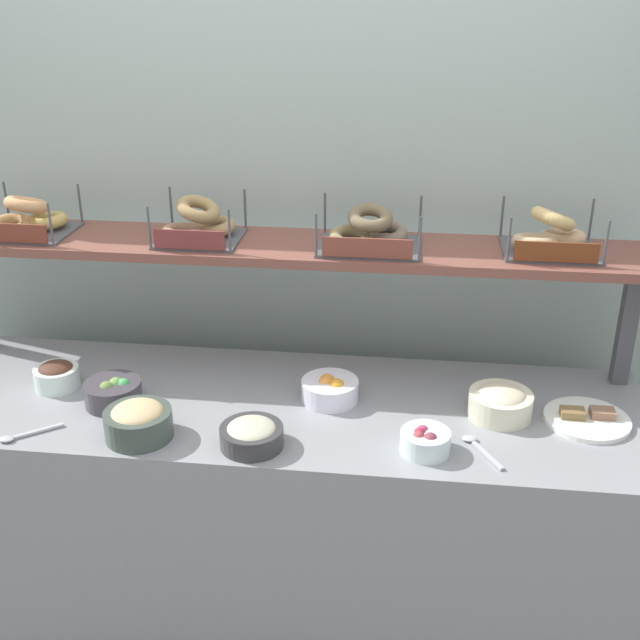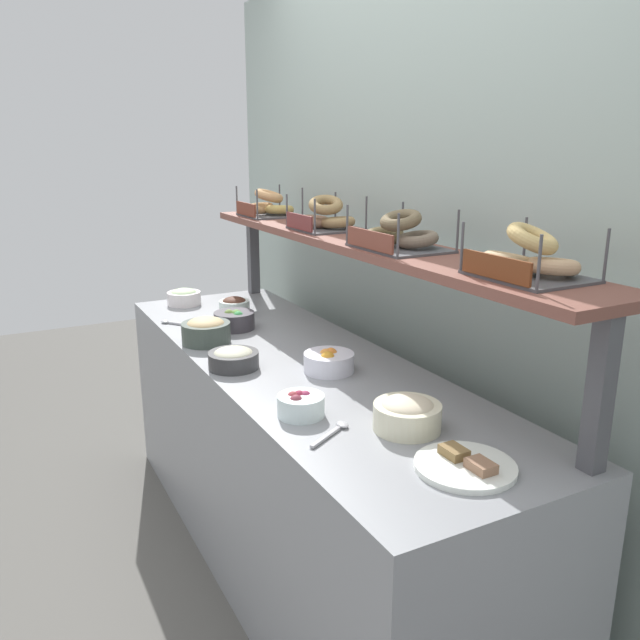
# 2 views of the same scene
# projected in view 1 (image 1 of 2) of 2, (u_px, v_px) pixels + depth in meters

# --- Properties ---
(ground_plane) EXTENTS (8.00, 8.00, 0.00)m
(ground_plane) POSITION_uv_depth(u_px,v_px,m) (279.00, 610.00, 2.78)
(ground_plane) COLOR #595651
(back_wall) EXTENTS (3.50, 0.06, 2.40)m
(back_wall) POSITION_uv_depth(u_px,v_px,m) (298.00, 239.00, 2.79)
(back_wall) COLOR #A6B8AF
(back_wall) RESTS_ON ground_plane
(deli_counter) EXTENTS (2.30, 0.70, 0.85)m
(deli_counter) POSITION_uv_depth(u_px,v_px,m) (276.00, 513.00, 2.61)
(deli_counter) COLOR gray
(deli_counter) RESTS_ON ground_plane
(shelf_riser_right) EXTENTS (0.05, 0.05, 0.40)m
(shelf_riser_right) POSITION_uv_depth(u_px,v_px,m) (627.00, 325.00, 2.48)
(shelf_riser_right) COLOR #4C4C51
(shelf_riser_right) RESTS_ON deli_counter
(upper_shelf) EXTENTS (2.26, 0.32, 0.03)m
(upper_shelf) POSITION_uv_depth(u_px,v_px,m) (285.00, 247.00, 2.51)
(upper_shelf) COLOR brown
(upper_shelf) RESTS_ON shelf_riser_left
(bowl_chocolate_spread) EXTENTS (0.14, 0.14, 0.09)m
(bowl_chocolate_spread) POSITION_uv_depth(u_px,v_px,m) (57.00, 375.00, 2.51)
(bowl_chocolate_spread) COLOR white
(bowl_chocolate_spread) RESTS_ON deli_counter
(bowl_veggie_mix) EXTENTS (0.17, 0.17, 0.09)m
(bowl_veggie_mix) POSITION_uv_depth(u_px,v_px,m) (113.00, 392.00, 2.41)
(bowl_veggie_mix) COLOR #433E46
(bowl_veggie_mix) RESTS_ON deli_counter
(bowl_beet_salad) EXTENTS (0.14, 0.14, 0.07)m
(bowl_beet_salad) POSITION_uv_depth(u_px,v_px,m) (425.00, 441.00, 2.17)
(bowl_beet_salad) COLOR white
(bowl_beet_salad) RESTS_ON deli_counter
(bowl_hummus) EXTENTS (0.19, 0.19, 0.11)m
(bowl_hummus) POSITION_uv_depth(u_px,v_px,m) (138.00, 421.00, 2.24)
(bowl_hummus) COLOR #414D45
(bowl_hummus) RESTS_ON deli_counter
(bowl_potato_salad) EXTENTS (0.19, 0.19, 0.10)m
(bowl_potato_salad) POSITION_uv_depth(u_px,v_px,m) (500.00, 402.00, 2.34)
(bowl_potato_salad) COLOR #ECE6C2
(bowl_potato_salad) RESTS_ON deli_counter
(bowl_tuna_salad) EXTENTS (0.18, 0.18, 0.07)m
(bowl_tuna_salad) POSITION_uv_depth(u_px,v_px,m) (252.00, 434.00, 2.20)
(bowl_tuna_salad) COLOR #38383A
(bowl_tuna_salad) RESTS_ON deli_counter
(bowl_fruit_salad) EXTENTS (0.18, 0.18, 0.08)m
(bowl_fruit_salad) POSITION_uv_depth(u_px,v_px,m) (330.00, 389.00, 2.43)
(bowl_fruit_salad) COLOR white
(bowl_fruit_salad) RESTS_ON deli_counter
(serving_plate_white) EXTENTS (0.25, 0.25, 0.04)m
(serving_plate_white) POSITION_uv_depth(u_px,v_px,m) (587.00, 419.00, 2.33)
(serving_plate_white) COLOR white
(serving_plate_white) RESTS_ON deli_counter
(serving_spoon_near_plate) EXTENTS (0.11, 0.16, 0.01)m
(serving_spoon_near_plate) POSITION_uv_depth(u_px,v_px,m) (477.00, 446.00, 2.20)
(serving_spoon_near_plate) COLOR #B7B7BC
(serving_spoon_near_plate) RESTS_ON deli_counter
(serving_spoon_by_edge) EXTENTS (0.15, 0.12, 0.01)m
(serving_spoon_by_edge) POSITION_uv_depth(u_px,v_px,m) (21.00, 435.00, 2.25)
(serving_spoon_by_edge) COLOR #B7B7BC
(serving_spoon_by_edge) RESTS_ON deli_counter
(bagel_basket_sesame) EXTENTS (0.28, 0.26, 0.14)m
(bagel_basket_sesame) POSITION_uv_depth(u_px,v_px,m) (28.00, 220.00, 2.57)
(bagel_basket_sesame) COLOR #4C4C51
(bagel_basket_sesame) RESTS_ON upper_shelf
(bagel_basket_everything) EXTENTS (0.28, 0.26, 0.14)m
(bagel_basket_everything) POSITION_uv_depth(u_px,v_px,m) (199.00, 226.00, 2.51)
(bagel_basket_everything) COLOR #4C4C51
(bagel_basket_everything) RESTS_ON upper_shelf
(bagel_basket_poppy) EXTENTS (0.32, 0.25, 0.14)m
(bagel_basket_poppy) POSITION_uv_depth(u_px,v_px,m) (369.00, 234.00, 2.44)
(bagel_basket_poppy) COLOR #4C4C51
(bagel_basket_poppy) RESTS_ON upper_shelf
(bagel_basket_plain) EXTENTS (0.29, 0.26, 0.15)m
(bagel_basket_plain) POSITION_uv_depth(u_px,v_px,m) (550.00, 237.00, 2.40)
(bagel_basket_plain) COLOR #4C4C51
(bagel_basket_plain) RESTS_ON upper_shelf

